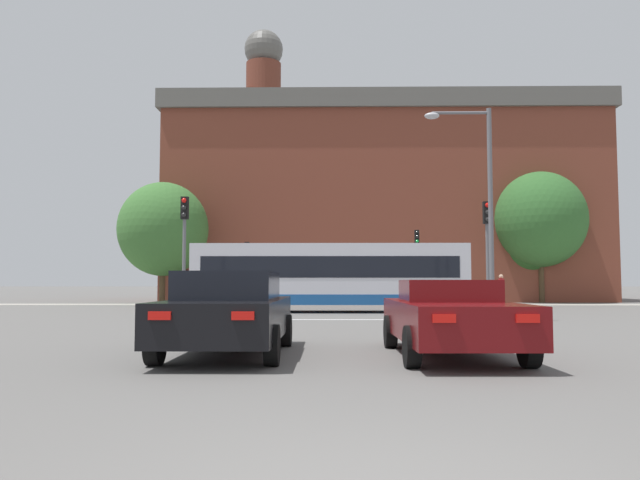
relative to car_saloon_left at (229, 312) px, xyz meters
The scene contains 17 objects.
stop_line_strip 10.80m from the car_saloon_left, 78.79° to the left, with size 7.72×0.30×0.01m, color silver.
far_pavement 25.35m from the car_saloon_left, 85.26° to the left, with size 68.57×2.50×0.01m, color #A09B91.
brick_civic_building 37.22m from the car_saloon_left, 81.39° to the left, with size 30.47×14.80×20.95m.
car_saloon_left is the anchor object (origin of this frame).
car_roadster_right 3.91m from the car_saloon_left, ahead, with size 2.04×4.77×1.33m.
bus_crossing_lead 16.22m from the car_saloon_left, 83.61° to the left, with size 11.78×2.78×2.94m.
traffic_light_near_right 13.42m from the car_saloon_left, 56.03° to the left, with size 0.26×0.31×4.17m.
traffic_light_far_right 25.87m from the car_saloon_left, 74.58° to the left, with size 0.26×0.31×4.33m.
traffic_light_far_left 25.00m from the car_saloon_left, 96.89° to the left, with size 0.26×0.31×3.63m.
traffic_light_near_left 11.38m from the car_saloon_left, 107.35° to the left, with size 0.26×0.31×4.32m.
street_lamp_junction 12.25m from the car_saloon_left, 54.59° to the left, with size 2.25×0.36×7.14m.
pedestrian_waiting 25.95m from the car_saloon_left, 90.40° to the left, with size 0.45×0.34×1.78m.
pedestrian_walking_east 27.98m from the car_saloon_left, 65.04° to the left, with size 0.25×0.40×1.76m.
pedestrian_walking_west 25.99m from the car_saloon_left, 75.27° to the left, with size 0.44×0.44×1.84m.
tree_by_building 33.61m from the car_saloon_left, 63.55° to the left, with size 3.68×3.68×5.74m.
tree_kerbside 27.94m from the car_saloon_left, 107.48° to the left, with size 5.44×5.44×7.39m.
tree_distant 33.28m from the car_saloon_left, 62.11° to the left, with size 5.89×5.89×8.46m.
Camera 1 is at (-0.30, -3.70, 1.29)m, focal length 35.00 mm.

